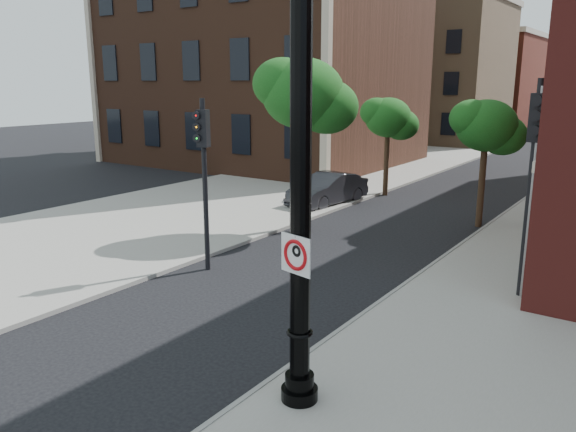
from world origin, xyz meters
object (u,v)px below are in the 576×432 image
Objects in this scene: lamppost at (300,209)px; no_parking_sign at (296,254)px; traffic_signal_right at (534,155)px; parked_car at (328,189)px; traffic_signal_left at (204,157)px.

lamppost reaches higher than no_parking_sign.
traffic_signal_right is at bearing 74.95° from lamppost.
traffic_signal_right reaches higher than parked_car.
traffic_signal_left reaches higher than parked_car.
lamppost is 1.36× the size of traffic_signal_right.
traffic_signal_right is (1.91, 7.10, 0.25)m from lamppost.
no_parking_sign is 0.15× the size of parked_car.
no_parking_sign is 0.13× the size of traffic_signal_left.
parked_car is 12.27m from traffic_signal_right.
traffic_signal_left is at bearing -73.58° from parked_car.
no_parking_sign is 0.12× the size of traffic_signal_right.
lamppost reaches higher than traffic_signal_left.
lamppost reaches higher than parked_car.
lamppost is 0.70m from no_parking_sign.
parked_car is at bearing 80.88° from traffic_signal_left.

